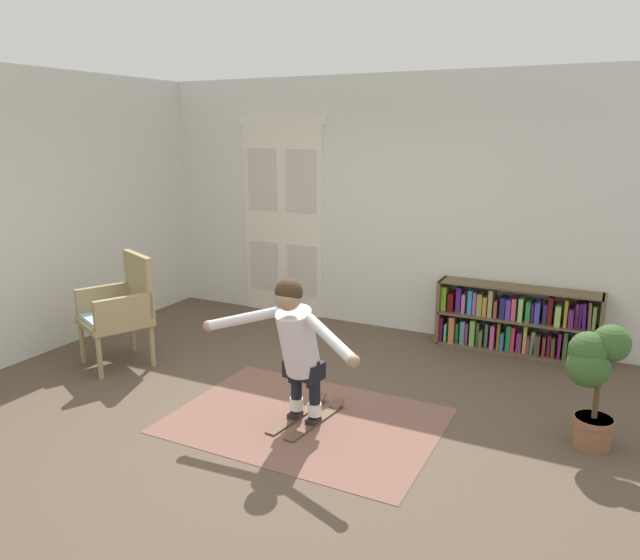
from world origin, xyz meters
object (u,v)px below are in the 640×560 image
object	(u,v)px
wicker_chair	(121,307)
skis_pair	(308,417)
potted_plant	(594,372)
bookshelf	(514,322)
person_skier	(296,340)

from	to	relation	value
wicker_chair	skis_pair	xyz separation A→B (m)	(2.22, -0.27, -0.56)
potted_plant	bookshelf	bearing A→B (deg)	115.04
skis_pair	potted_plant	bearing A→B (deg)	15.75
bookshelf	person_skier	bearing A→B (deg)	-116.59
skis_pair	person_skier	distance (m)	0.71
bookshelf	person_skier	world-z (taller)	person_skier
wicker_chair	skis_pair	world-z (taller)	wicker_chair
bookshelf	skis_pair	world-z (taller)	bookshelf
wicker_chair	skis_pair	bearing A→B (deg)	-6.80
bookshelf	skis_pair	distance (m)	2.66
person_skier	bookshelf	bearing A→B (deg)	63.41
potted_plant	skis_pair	distance (m)	2.20
wicker_chair	person_skier	bearing A→B (deg)	-10.45
wicker_chair	potted_plant	world-z (taller)	wicker_chair
person_skier	wicker_chair	bearing A→B (deg)	169.55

